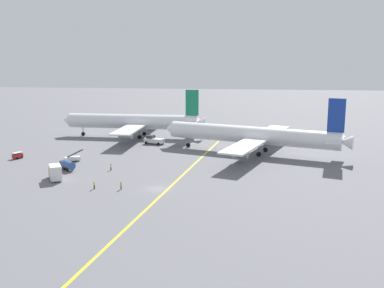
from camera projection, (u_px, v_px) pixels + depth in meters
ground_plane at (157, 189)px, 92.65m from camera, size 600.00×600.00×0.00m
taxiway_stripe at (181, 177)px, 101.95m from camera, size 15.29×119.15×0.01m
airliner_at_gate_left at (134, 122)px, 152.24m from camera, size 50.65×46.25×16.55m
airliner_being_pushed at (253, 135)px, 126.11m from camera, size 53.92×47.56×16.72m
pushback_tug at (154, 140)px, 140.70m from camera, size 9.43×4.65×3.01m
gse_fuel_bowser_stubby at (67, 165)px, 108.09m from camera, size 4.93×4.63×2.40m
gse_baggage_cart_trailing at (18, 155)px, 120.39m from camera, size 2.51×3.13×1.71m
gse_belt_loader_portside at (73, 158)px, 117.21m from camera, size 4.82×3.68×3.02m
gse_catering_truck_tall at (55, 172)px, 99.33m from camera, size 5.01×6.26×3.50m
ground_crew_ramp_agent_by_cones at (111, 167)px, 107.78m from camera, size 0.36×0.36×1.64m
ground_crew_wing_walker_right at (121, 185)px, 92.11m from camera, size 0.36×0.36×1.71m
ground_crew_marshaller_foreground at (94, 185)px, 92.47m from camera, size 0.36×0.36×1.71m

